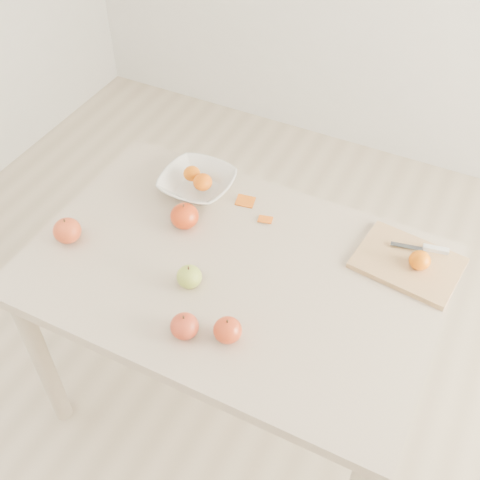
% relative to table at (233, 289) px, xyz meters
% --- Properties ---
extents(ground, '(3.50, 3.50, 0.00)m').
position_rel_table_xyz_m(ground, '(0.00, 0.00, -0.65)').
color(ground, '#C6B293').
rests_on(ground, ground).
extents(table, '(1.20, 0.80, 0.75)m').
position_rel_table_xyz_m(table, '(0.00, 0.00, 0.00)').
color(table, '#C6AF96').
rests_on(table, ground).
extents(cutting_board, '(0.32, 0.25, 0.02)m').
position_rel_table_xyz_m(cutting_board, '(0.46, 0.24, 0.11)').
color(cutting_board, tan).
rests_on(cutting_board, table).
extents(board_tangerine, '(0.06, 0.06, 0.05)m').
position_rel_table_xyz_m(board_tangerine, '(0.49, 0.23, 0.14)').
color(board_tangerine, '#CD5E07').
rests_on(board_tangerine, cutting_board).
extents(fruit_bowl, '(0.24, 0.24, 0.06)m').
position_rel_table_xyz_m(fruit_bowl, '(-0.26, 0.26, 0.13)').
color(fruit_bowl, silver).
rests_on(fruit_bowl, table).
extents(bowl_tangerine_near, '(0.06, 0.06, 0.05)m').
position_rel_table_xyz_m(bowl_tangerine_near, '(-0.29, 0.27, 0.15)').
color(bowl_tangerine_near, '#DE6307').
rests_on(bowl_tangerine_near, fruit_bowl).
extents(bowl_tangerine_far, '(0.06, 0.06, 0.05)m').
position_rel_table_xyz_m(bowl_tangerine_far, '(-0.23, 0.24, 0.16)').
color(bowl_tangerine_far, orange).
rests_on(bowl_tangerine_far, fruit_bowl).
extents(orange_peel_a, '(0.07, 0.05, 0.01)m').
position_rel_table_xyz_m(orange_peel_a, '(-0.09, 0.27, 0.10)').
color(orange_peel_a, '#C7560E').
rests_on(orange_peel_a, table).
extents(orange_peel_b, '(0.05, 0.04, 0.01)m').
position_rel_table_xyz_m(orange_peel_b, '(0.00, 0.22, 0.10)').
color(orange_peel_b, '#DC5D0F').
rests_on(orange_peel_b, table).
extents(paring_knife, '(0.17, 0.06, 0.01)m').
position_rel_table_xyz_m(paring_knife, '(0.50, 0.31, 0.12)').
color(paring_knife, silver).
rests_on(paring_knife, cutting_board).
extents(apple_green, '(0.07, 0.07, 0.07)m').
position_rel_table_xyz_m(apple_green, '(-0.08, -0.11, 0.13)').
color(apple_green, olive).
rests_on(apple_green, table).
extents(apple_red_a, '(0.09, 0.09, 0.08)m').
position_rel_table_xyz_m(apple_red_a, '(-0.21, 0.09, 0.14)').
color(apple_red_a, '#8E0506').
rests_on(apple_red_a, table).
extents(apple_red_e, '(0.08, 0.08, 0.07)m').
position_rel_table_xyz_m(apple_red_e, '(0.10, -0.23, 0.13)').
color(apple_red_e, maroon).
rests_on(apple_red_e, table).
extents(apple_red_c, '(0.08, 0.08, 0.07)m').
position_rel_table_xyz_m(apple_red_c, '(-0.00, -0.27, 0.13)').
color(apple_red_c, maroon).
rests_on(apple_red_c, table).
extents(apple_red_b, '(0.09, 0.09, 0.08)m').
position_rel_table_xyz_m(apple_red_b, '(-0.50, -0.12, 0.14)').
color(apple_red_b, '#A6160C').
rests_on(apple_red_b, table).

